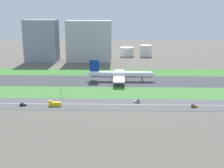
{
  "coord_description": "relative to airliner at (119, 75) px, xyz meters",
  "views": [
    {
      "loc": [
        12.06,
        -279.55,
        65.08
      ],
      "look_at": [
        5.01,
        -36.5,
        6.0
      ],
      "focal_mm": 49.17,
      "sensor_mm": 36.0,
      "label": 1
    }
  ],
  "objects": [
    {
      "name": "hangar_building",
      "position": [
        -39.46,
        114.0,
        19.61
      ],
      "size": [
        56.51,
        27.54,
        51.68
      ],
      "primitive_type": "cube",
      "color": "#B2B2B7",
      "rests_on": "ground_plane"
    },
    {
      "name": "traffic_light",
      "position": [
        -43.28,
        -60.01,
        -1.94
      ],
      "size": [
        0.36,
        0.5,
        7.2
      ],
      "color": "#4C4C51",
      "rests_on": "highway"
    },
    {
      "name": "airliner",
      "position": [
        0.0,
        0.0,
        0.0
      ],
      "size": [
        65.0,
        56.0,
        19.7
      ],
      "color": "white",
      "rests_on": "runway"
    },
    {
      "name": "truck_1",
      "position": [
        -44.31,
        -78.0,
        -4.56
      ],
      "size": [
        8.4,
        2.5,
        4.0
      ],
      "rotation": [
        0.0,
        0.0,
        3.14
      ],
      "color": "yellow",
      "rests_on": "highway"
    },
    {
      "name": "car_1",
      "position": [
        51.39,
        -78.0,
        -5.31
      ],
      "size": [
        4.4,
        1.8,
        2.0
      ],
      "rotation": [
        0.0,
        0.0,
        3.14
      ],
      "color": "brown",
      "rests_on": "highway"
    },
    {
      "name": "fuel_tank_centre",
      "position": [
        36.83,
        159.0,
        1.67
      ],
      "size": [
        17.18,
        17.18,
        15.8
      ],
      "primitive_type": "cylinder",
      "color": "silver",
      "rests_on": "ground_plane"
    },
    {
      "name": "fuel_tank_west",
      "position": [
        9.85,
        159.0,
        0.13
      ],
      "size": [
        19.88,
        19.88,
        12.71
      ],
      "primitive_type": "cylinder",
      "color": "silver",
      "rests_on": "ground_plane"
    },
    {
      "name": "car_0",
      "position": [
        13.32,
        -68.0,
        -5.31
      ],
      "size": [
        4.4,
        1.8,
        2.0
      ],
      "color": "#99999E",
      "rests_on": "highway"
    },
    {
      "name": "grass_median_south",
      "position": [
        -10.84,
        -41.0,
        -6.18
      ],
      "size": [
        280.0,
        36.0,
        0.1
      ],
      "primitive_type": "cube",
      "color": "#427F38",
      "rests_on": "ground_plane"
    },
    {
      "name": "car_2",
      "position": [
        -66.74,
        -78.0,
        -5.31
      ],
      "size": [
        4.4,
        1.8,
        2.0
      ],
      "rotation": [
        0.0,
        0.0,
        3.14
      ],
      "color": "black",
      "rests_on": "highway"
    },
    {
      "name": "grass_median_north",
      "position": [
        -10.84,
        41.0,
        -6.18
      ],
      "size": [
        280.0,
        36.0,
        0.1
      ],
      "primitive_type": "cube",
      "color": "#3D7A33",
      "rests_on": "ground_plane"
    },
    {
      "name": "runway",
      "position": [
        -10.84,
        -0.0,
        -6.18
      ],
      "size": [
        280.0,
        46.0,
        0.1
      ],
      "primitive_type": "cube",
      "color": "#38383D",
      "rests_on": "ground_plane"
    },
    {
      "name": "highway",
      "position": [
        -10.84,
        -73.0,
        -6.18
      ],
      "size": [
        280.0,
        28.0,
        0.1
      ],
      "primitive_type": "cube",
      "color": "#4C4C4F",
      "rests_on": "ground_plane"
    },
    {
      "name": "ground_plane",
      "position": [
        -10.84,
        -0.0,
        -6.23
      ],
      "size": [
        800.0,
        800.0,
        0.0
      ],
      "primitive_type": "plane",
      "color": "#5B564C"
    },
    {
      "name": "terminal_building",
      "position": [
        -100.84,
        114.0,
        20.13
      ],
      "size": [
        40.37,
        29.36,
        52.73
      ],
      "primitive_type": "cube",
      "color": "gray",
      "rests_on": "ground_plane"
    },
    {
      "name": "highway_centerline",
      "position": [
        -10.84,
        -73.0,
        -6.13
      ],
      "size": [
        266.0,
        0.5,
        0.01
      ],
      "primitive_type": "cube",
      "color": "silver",
      "rests_on": "highway"
    }
  ]
}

